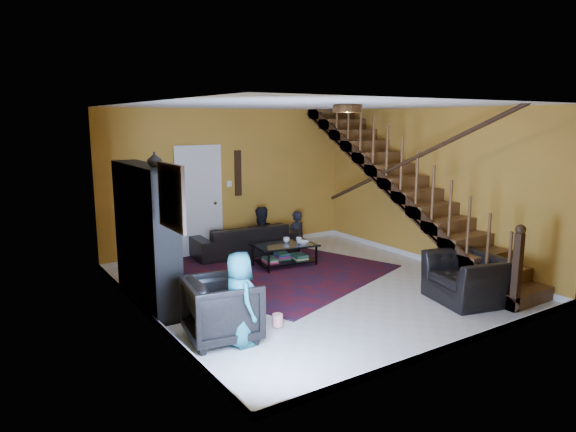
# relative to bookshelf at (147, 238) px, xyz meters

# --- Properties ---
(floor) EXTENTS (5.50, 5.50, 0.00)m
(floor) POSITION_rel_bookshelf_xyz_m (2.40, -0.60, -0.96)
(floor) COLOR beige
(floor) RESTS_ON ground
(room) EXTENTS (5.50, 5.50, 5.50)m
(room) POSITION_rel_bookshelf_xyz_m (1.07, 0.73, -0.91)
(room) COLOR #CA872C
(room) RESTS_ON ground
(staircase) EXTENTS (0.95, 5.02, 3.18)m
(staircase) POSITION_rel_bookshelf_xyz_m (4.53, -0.60, 0.43)
(staircase) COLOR brown
(staircase) RESTS_ON floor
(bookshelf) EXTENTS (0.35, 1.80, 2.00)m
(bookshelf) POSITION_rel_bookshelf_xyz_m (0.00, 0.00, 0.00)
(bookshelf) COLOR black
(bookshelf) RESTS_ON floor
(door) EXTENTS (0.82, 0.05, 2.05)m
(door) POSITION_rel_bookshelf_xyz_m (1.70, 2.12, 0.06)
(door) COLOR silver
(door) RESTS_ON floor
(framed_picture) EXTENTS (0.04, 0.74, 0.74)m
(framed_picture) POSITION_rel_bookshelf_xyz_m (-0.17, -1.50, 0.79)
(framed_picture) COLOR maroon
(framed_picture) RESTS_ON room
(wall_hanging) EXTENTS (0.14, 0.03, 0.90)m
(wall_hanging) POSITION_rel_bookshelf_xyz_m (2.55, 2.13, 0.59)
(wall_hanging) COLOR black
(wall_hanging) RESTS_ON room
(ceiling_fixture) EXTENTS (0.40, 0.40, 0.10)m
(ceiling_fixture) POSITION_rel_bookshelf_xyz_m (2.40, -1.40, 1.78)
(ceiling_fixture) COLOR #3F2814
(ceiling_fixture) RESTS_ON room
(rug) EXTENTS (4.31, 4.59, 0.02)m
(rug) POSITION_rel_bookshelf_xyz_m (2.25, 0.62, -0.96)
(rug) COLOR #420B13
(rug) RESTS_ON floor
(sofa) EXTENTS (2.08, 0.93, 0.59)m
(sofa) POSITION_rel_bookshelf_xyz_m (2.45, 1.70, -0.67)
(sofa) COLOR black
(sofa) RESTS_ON floor
(armchair_left) EXTENTS (0.95, 0.93, 0.76)m
(armchair_left) POSITION_rel_bookshelf_xyz_m (0.35, -1.65, -0.58)
(armchair_left) COLOR black
(armchair_left) RESTS_ON floor
(armchair_right) EXTENTS (1.13, 1.23, 0.68)m
(armchair_right) POSITION_rel_bookshelf_xyz_m (3.90, -2.37, -0.63)
(armchair_right) COLOR black
(armchair_right) RESTS_ON floor
(person_adult_a) EXTENTS (0.45, 0.31, 1.18)m
(person_adult_a) POSITION_rel_bookshelf_xyz_m (3.69, 1.75, -0.82)
(person_adult_a) COLOR black
(person_adult_a) RESTS_ON sofa
(person_adult_b) EXTENTS (0.68, 0.54, 1.35)m
(person_adult_b) POSITION_rel_bookshelf_xyz_m (2.83, 1.75, -0.74)
(person_adult_b) COLOR black
(person_adult_b) RESTS_ON sofa
(person_child) EXTENTS (0.38, 0.56, 1.12)m
(person_child) POSITION_rel_bookshelf_xyz_m (0.45, -1.89, -0.40)
(person_child) COLOR #175855
(person_child) RESTS_ON armchair_left
(coffee_table) EXTENTS (1.14, 0.76, 0.40)m
(coffee_table) POSITION_rel_bookshelf_xyz_m (2.66, 0.59, -0.74)
(coffee_table) COLOR black
(coffee_table) RESTS_ON floor
(cup_a) EXTENTS (0.12, 0.12, 0.09)m
(cup_a) POSITION_rel_bookshelf_xyz_m (2.77, 0.70, -0.52)
(cup_a) COLOR #999999
(cup_a) RESTS_ON coffee_table
(cup_b) EXTENTS (0.12, 0.12, 0.09)m
(cup_b) POSITION_rel_bookshelf_xyz_m (2.95, 0.55, -0.51)
(cup_b) COLOR #999999
(cup_b) RESTS_ON coffee_table
(bowl) EXTENTS (0.27, 0.27, 0.05)m
(bowl) POSITION_rel_bookshelf_xyz_m (2.95, 0.42, -0.54)
(bowl) COLOR #999999
(bowl) RESTS_ON coffee_table
(vase) EXTENTS (0.18, 0.18, 0.19)m
(vase) POSITION_rel_bookshelf_xyz_m (-0.00, -0.50, 1.13)
(vase) COLOR #999999
(vase) RESTS_ON bookshelf
(popcorn_bucket) EXTENTS (0.18, 0.18, 0.15)m
(popcorn_bucket) POSITION_rel_bookshelf_xyz_m (1.09, -1.70, -0.87)
(popcorn_bucket) COLOR red
(popcorn_bucket) RESTS_ON rug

